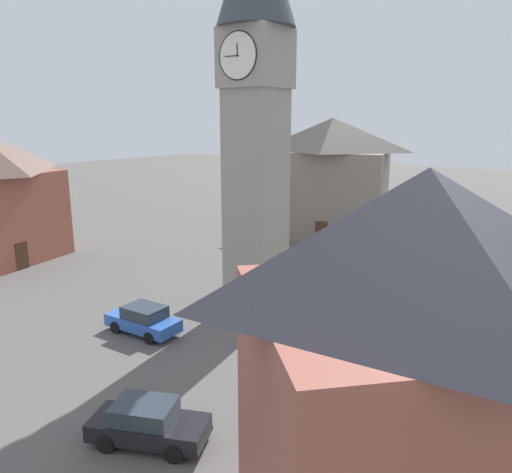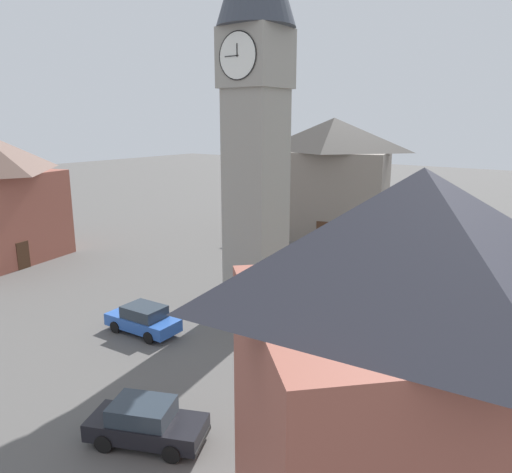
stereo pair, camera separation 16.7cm
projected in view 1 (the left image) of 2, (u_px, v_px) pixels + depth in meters
name	position (u px, v px, depth m)	size (l,w,h in m)	color
ground_plane	(256.00, 306.00, 29.96)	(200.00, 200.00, 0.00)	#565451
clock_tower	(256.00, 77.00, 26.87)	(4.30, 4.30, 22.80)	gray
car_blue_kerb	(406.00, 406.00, 18.21)	(4.40, 3.58, 1.53)	silver
car_silver_kerb	(143.00, 320.00, 26.09)	(4.23, 2.01, 1.53)	#2D5BB7
car_red_corner	(362.00, 308.00, 27.74)	(2.99, 4.46, 1.53)	red
car_white_side	(148.00, 423.00, 17.18)	(4.46, 3.21, 1.53)	black
pedestrian	(324.00, 346.00, 22.47)	(0.54, 0.30, 1.69)	#706656
tree	(476.00, 263.00, 25.31)	(4.73, 4.73, 6.27)	brown
building_terrace_right	(411.00, 404.00, 10.47)	(9.29, 9.30, 10.21)	#995142
building_corner_back	(331.00, 177.00, 46.89)	(12.07, 9.68, 11.27)	slate
lamp_post	(273.00, 227.00, 37.47)	(0.36, 0.36, 4.56)	black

